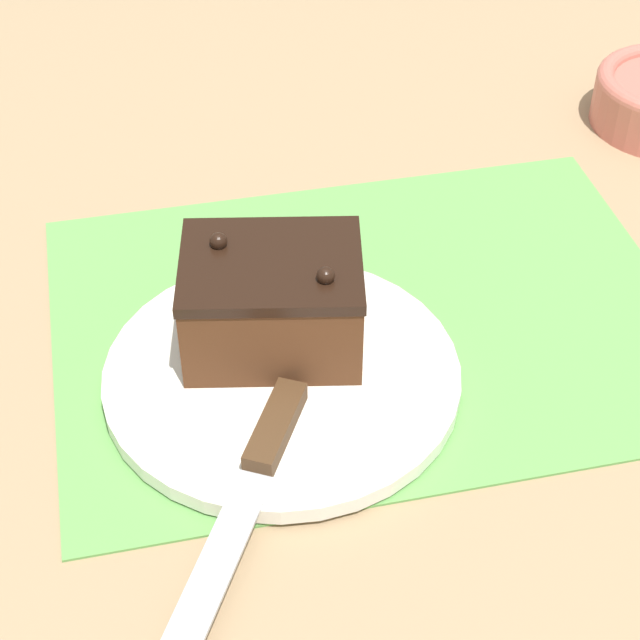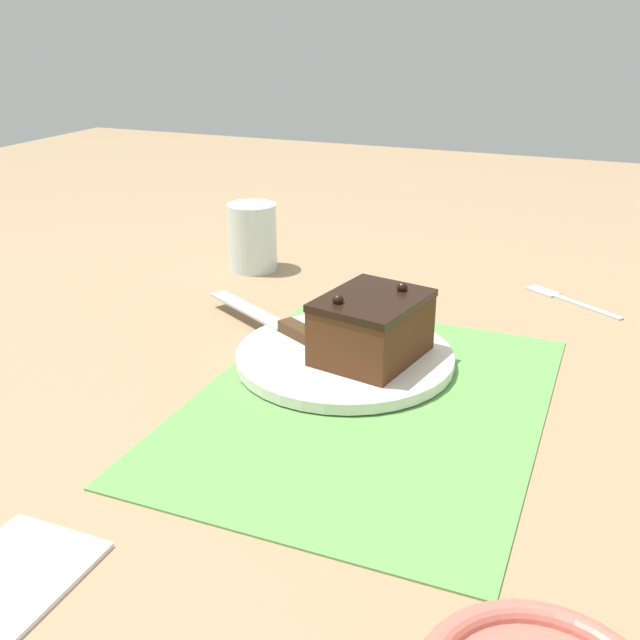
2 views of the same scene
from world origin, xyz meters
TOP-DOWN VIEW (x-y plane):
  - ground_plane at (0.00, 0.00)m, footprint 3.00×3.00m
  - placemat_woven at (0.00, 0.00)m, footprint 0.46×0.34m
  - cake_plate at (-0.08, -0.05)m, footprint 0.24×0.24m
  - chocolate_cake at (-0.08, -0.02)m, footprint 0.14×0.12m
  - serving_knife at (-0.11, -0.15)m, footprint 0.13×0.21m
  - drinking_glass at (-0.34, -0.30)m, footprint 0.07×0.07m
  - folded_napkin at (0.33, -0.15)m, footprint 0.11×0.09m
  - dessert_fork at (-0.38, 0.15)m, footprint 0.09×0.13m

SIDE VIEW (x-z plane):
  - ground_plane at x=0.00m, z-range 0.00..0.00m
  - placemat_woven at x=0.00m, z-range 0.00..0.00m
  - dessert_fork at x=-0.38m, z-range 0.00..0.01m
  - folded_napkin at x=0.33m, z-range 0.00..0.01m
  - cake_plate at x=-0.08m, z-range 0.00..0.02m
  - serving_knife at x=-0.11m, z-range 0.01..0.03m
  - drinking_glass at x=-0.34m, z-range 0.00..0.10m
  - chocolate_cake at x=-0.08m, z-range 0.01..0.09m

